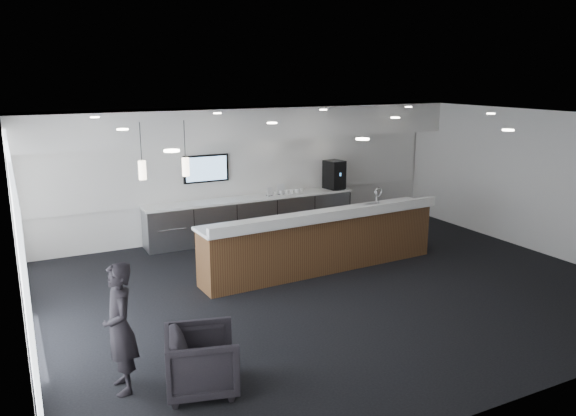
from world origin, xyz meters
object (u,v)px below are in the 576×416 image
lounge_guest (120,328)px  coffee_machine (334,175)px  service_counter (322,241)px  armchair (202,361)px

lounge_guest → coffee_machine: bearing=129.6°
coffee_machine → lounge_guest: 8.17m
service_counter → lounge_guest: size_ratio=3.12×
lounge_guest → service_counter: bearing=120.5°
service_counter → coffee_machine: size_ratio=7.15×
service_counter → lounge_guest: 5.04m
coffee_machine → armchair: coffee_machine is taller
coffee_machine → armchair: size_ratio=0.82×
service_counter → coffee_machine: (1.90, 2.68, 0.72)m
armchair → lounge_guest: 1.04m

